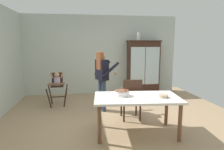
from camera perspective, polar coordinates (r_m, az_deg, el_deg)
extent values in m
plane|color=tan|center=(4.49, 0.25, -13.53)|extent=(6.24, 6.24, 0.00)
cube|color=beige|center=(6.76, -3.15, 5.90)|extent=(5.32, 0.06, 2.70)
cube|color=#382116|center=(6.84, 9.17, 2.11)|extent=(1.08, 0.42, 1.81)
cube|color=#382116|center=(6.79, 9.37, 9.90)|extent=(1.14, 0.48, 0.04)
cube|color=silver|center=(6.55, 7.64, 2.64)|extent=(0.49, 0.01, 1.27)
cube|color=silver|center=(6.70, 11.82, 2.68)|extent=(0.49, 0.01, 1.27)
cube|color=#382116|center=(6.82, 9.19, 2.86)|extent=(1.00, 0.36, 0.02)
cylinder|color=white|center=(6.73, 7.75, 11.05)|extent=(0.13, 0.13, 0.22)
cylinder|color=white|center=(6.74, 7.77, 12.20)|extent=(0.07, 0.07, 0.05)
cylinder|color=#382116|center=(5.50, -18.20, -6.60)|extent=(0.13, 0.14, 0.56)
cylinder|color=#382116|center=(5.47, -13.59, -6.48)|extent=(0.14, 0.13, 0.56)
cylinder|color=#382116|center=(5.93, -17.77, -5.47)|extent=(0.14, 0.13, 0.56)
cylinder|color=#382116|center=(5.90, -13.50, -5.35)|extent=(0.13, 0.14, 0.56)
cube|color=#382116|center=(5.70, -15.75, -6.23)|extent=(0.42, 0.07, 0.02)
cube|color=#382116|center=(5.63, -15.90, -3.08)|extent=(0.36, 0.36, 0.02)
cube|color=#382116|center=(5.75, -15.88, -0.98)|extent=(0.31, 0.05, 0.34)
cube|color=brown|center=(5.34, -16.13, -2.55)|extent=(0.45, 0.27, 0.02)
cylinder|color=#B2ADD1|center=(5.62, -15.94, -1.82)|extent=(0.17, 0.17, 0.22)
sphere|color=tan|center=(5.59, -16.02, -0.03)|extent=(0.15, 0.15, 0.15)
cylinder|color=tan|center=(5.61, -17.44, -0.16)|extent=(0.10, 0.05, 0.17)
cylinder|color=tan|center=(5.59, -14.58, -0.06)|extent=(0.10, 0.05, 0.17)
cylinder|color=#33425B|center=(4.99, -2.43, -6.20)|extent=(0.11, 0.11, 0.82)
cylinder|color=#33425B|center=(5.13, -3.45, -5.78)|extent=(0.11, 0.11, 0.82)
cube|color=black|center=(4.93, -3.01, 1.56)|extent=(0.34, 0.41, 0.52)
cube|color=white|center=(4.99, -1.99, 1.65)|extent=(0.03, 0.06, 0.49)
sphere|color=tan|center=(4.90, -3.04, 5.62)|extent=(0.19, 0.19, 0.19)
cube|color=brown|center=(4.88, -3.58, 4.19)|extent=(0.18, 0.22, 0.44)
cylinder|color=black|center=(4.84, -0.35, 1.63)|extent=(0.47, 0.28, 0.37)
sphere|color=tan|center=(4.94, 1.19, 0.50)|extent=(0.08, 0.08, 0.08)
cylinder|color=black|center=(5.17, -2.86, 2.10)|extent=(0.47, 0.28, 0.37)
sphere|color=tan|center=(5.27, -1.38, 1.04)|extent=(0.08, 0.08, 0.08)
cube|color=silver|center=(3.72, 7.37, -6.66)|extent=(1.68, 1.03, 0.04)
cylinder|color=brown|center=(3.45, -3.72, -14.43)|extent=(0.07, 0.07, 0.70)
cylinder|color=brown|center=(3.72, 19.45, -13.16)|extent=(0.07, 0.07, 0.70)
cylinder|color=brown|center=(4.11, -3.66, -10.47)|extent=(0.07, 0.07, 0.70)
cylinder|color=brown|center=(4.34, 15.80, -9.73)|extent=(0.07, 0.07, 0.70)
cylinder|color=white|center=(3.74, 2.91, -5.42)|extent=(0.28, 0.28, 0.10)
cylinder|color=brown|center=(3.73, 2.92, -4.62)|extent=(0.27, 0.27, 0.01)
cylinder|color=#F2E5CC|center=(3.72, 2.92, -4.11)|extent=(0.01, 0.01, 0.06)
cone|color=yellow|center=(3.71, 2.93, -3.48)|extent=(0.02, 0.02, 0.02)
sphere|color=red|center=(3.70, 3.99, -4.38)|extent=(0.04, 0.04, 0.04)
cylinder|color=#C6AD93|center=(3.76, 14.87, -6.00)|extent=(0.18, 0.18, 0.05)
cylinder|color=#382116|center=(4.80, 7.17, -9.19)|extent=(0.04, 0.04, 0.45)
cylinder|color=#382116|center=(4.73, 2.76, -9.41)|extent=(0.04, 0.04, 0.45)
cylinder|color=#382116|center=(4.47, 8.32, -10.65)|extent=(0.04, 0.04, 0.45)
cylinder|color=#382116|center=(4.39, 3.57, -10.93)|extent=(0.04, 0.04, 0.45)
cube|color=#473D38|center=(4.52, 5.50, -7.15)|extent=(0.45, 0.45, 0.03)
cube|color=#382116|center=(4.27, 6.12, -4.60)|extent=(0.42, 0.05, 0.48)
cylinder|color=#382116|center=(4.31, 8.59, -4.50)|extent=(0.03, 0.03, 0.48)
cylinder|color=#382116|center=(4.23, 3.60, -4.69)|extent=(0.03, 0.03, 0.48)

